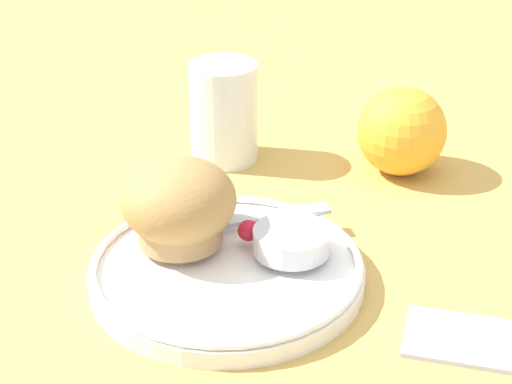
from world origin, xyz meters
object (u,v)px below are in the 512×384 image
object	(u,v)px
muffin	(179,205)
juice_glass	(224,112)
orange_fruit	(402,131)
butter_knife	(240,220)

from	to	relation	value
muffin	juice_glass	world-z (taller)	juice_glass
muffin	orange_fruit	world-z (taller)	muffin
butter_knife	juice_glass	distance (m)	0.16
muffin	orange_fruit	distance (m)	0.26
muffin	butter_knife	xyz separation A→B (m)	(0.04, 0.04, -0.03)
muffin	juice_glass	size ratio (longest dim) A/B	0.91
butter_knife	orange_fruit	xyz separation A→B (m)	(0.11, 0.17, 0.02)
muffin	butter_knife	distance (m)	0.06
muffin	butter_knife	bearing A→B (deg)	47.81
orange_fruit	juice_glass	distance (m)	0.17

